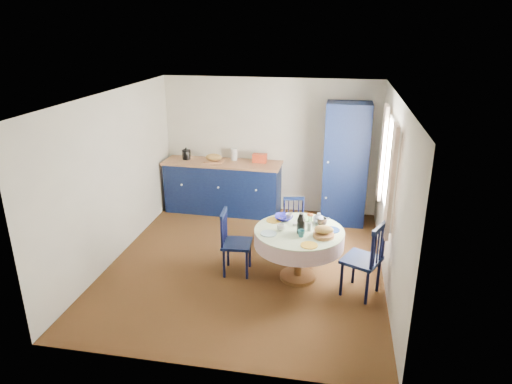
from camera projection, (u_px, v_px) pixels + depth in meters
floor at (246, 263)px, 6.86m from camera, size 4.50×4.50×0.00m
ceiling at (245, 96)px, 6.00m from camera, size 4.50×4.50×0.00m
wall_back at (270, 146)px, 8.51m from camera, size 4.00×0.02×2.50m
wall_left at (114, 177)px, 6.77m from camera, size 0.02×4.50×2.50m
wall_right at (392, 194)px, 6.09m from camera, size 0.02×4.50×2.50m
window at (389, 168)px, 6.28m from camera, size 0.10×1.74×1.45m
kitchen_counter at (223, 186)px, 8.64m from camera, size 2.21×0.74×1.22m
pantry_cabinet at (346, 165)px, 7.96m from camera, size 0.76×0.56×2.16m
dining_table at (300, 238)px, 6.27m from camera, size 1.23×1.23×1.02m
chair_left at (234, 242)px, 6.47m from camera, size 0.43×0.45×0.95m
chair_far at (294, 224)px, 7.19m from camera, size 0.43×0.41×0.83m
chair_right at (365, 259)px, 5.91m from camera, size 0.60×0.61×1.04m
mug_a at (281, 227)px, 6.20m from camera, size 0.11×0.11×0.09m
mug_b at (301, 234)px, 6.01m from camera, size 0.10×0.10×0.09m
mug_c at (322, 222)px, 6.35m from camera, size 0.14×0.14×0.11m
mug_d at (289, 217)px, 6.53m from camera, size 0.10×0.10×0.09m
cobalt_bowl at (284, 218)px, 6.54m from camera, size 0.26×0.26×0.06m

